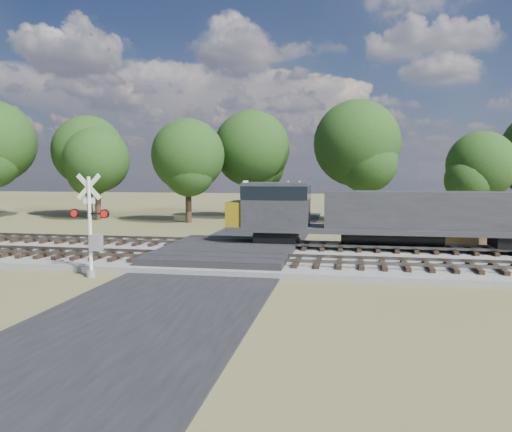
# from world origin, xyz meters

# --- Properties ---
(ground) EXTENTS (160.00, 160.00, 0.00)m
(ground) POSITION_xyz_m (0.00, 0.00, 0.00)
(ground) COLOR brown
(ground) RESTS_ON ground
(ballast_bed) EXTENTS (140.00, 10.00, 0.30)m
(ballast_bed) POSITION_xyz_m (10.00, 0.50, 0.15)
(ballast_bed) COLOR gray
(ballast_bed) RESTS_ON ground
(road) EXTENTS (7.00, 60.00, 0.08)m
(road) POSITION_xyz_m (0.00, 0.00, 0.04)
(road) COLOR black
(road) RESTS_ON ground
(crossing_panel) EXTENTS (7.00, 9.00, 0.62)m
(crossing_panel) POSITION_xyz_m (0.00, 0.50, 0.32)
(crossing_panel) COLOR #262628
(crossing_panel) RESTS_ON ground
(track_near) EXTENTS (140.00, 2.60, 0.33)m
(track_near) POSITION_xyz_m (3.12, -2.00, 0.41)
(track_near) COLOR black
(track_near) RESTS_ON ballast_bed
(track_far) EXTENTS (140.00, 2.60, 0.33)m
(track_far) POSITION_xyz_m (3.12, 3.00, 0.41)
(track_far) COLOR black
(track_far) RESTS_ON ballast_bed
(crossing_signal_near) EXTENTS (1.85, 0.40, 4.60)m
(crossing_signal_near) POSITION_xyz_m (-4.72, -5.37, 1.91)
(crossing_signal_near) COLOR silver
(crossing_signal_near) RESTS_ON ground
(crossing_signal_far) EXTENTS (1.65, 0.39, 4.09)m
(crossing_signal_far) POSITION_xyz_m (2.78, 7.14, 1.70)
(crossing_signal_far) COLOR silver
(crossing_signal_far) RESTS_ON ground
(equipment_shed) EXTENTS (5.95, 5.95, 3.10)m
(equipment_shed) POSITION_xyz_m (13.03, 8.72, 1.57)
(equipment_shed) COLOR #402C1B
(equipment_shed) RESTS_ON ground
(treeline) EXTENTS (78.72, 11.54, 11.72)m
(treeline) POSITION_xyz_m (3.73, 20.68, 6.62)
(treeline) COLOR black
(treeline) RESTS_ON ground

